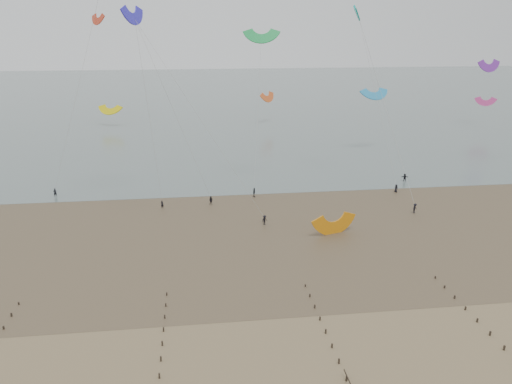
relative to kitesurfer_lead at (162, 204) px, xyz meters
The scene contains 6 objects.
ground 47.19m from the kitesurfer_lead, 69.83° to the right, with size 500.00×500.00×0.00m, color brown.
sea_and_shore 15.71m from the kitesurfer_lead, 39.05° to the right, with size 500.00×665.00×0.03m.
kitesurfer_lead is the anchor object (origin of this frame).
kitesurfers 34.94m from the kitesurfer_lead, ahead, with size 101.98×21.94×1.87m.
grounded_kite 32.70m from the kitesurfer_lead, 28.64° to the right, with size 6.89×3.61×5.25m, color orange, non-canonical shape.
kites_airborne 51.64m from the kitesurfer_lead, 87.24° to the left, with size 254.31×97.42×39.37m.
Camera 1 is at (-9.60, -44.90, 32.79)m, focal length 35.00 mm.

